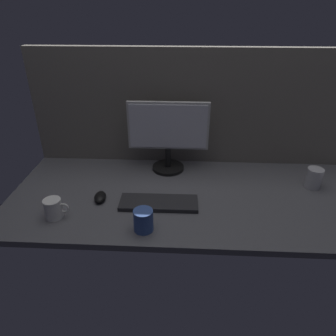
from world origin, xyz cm
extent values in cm
cube|color=#515156|center=(0.00, 0.00, -1.50)|extent=(180.00, 80.00, 3.00)
cube|color=slate|center=(0.00, 37.50, 32.47)|extent=(180.00, 5.00, 64.94)
cylinder|color=black|center=(-12.46, 24.50, 0.90)|extent=(18.00, 18.00, 1.80)
cylinder|color=black|center=(-12.46, 24.50, 7.30)|extent=(3.20, 3.20, 11.00)
cube|color=#B7B7B7|center=(-12.46, 25.50, 26.04)|extent=(44.12, 2.40, 26.48)
cube|color=silver|center=(-12.46, 24.10, 26.04)|extent=(41.72, 0.60, 24.08)
cube|color=#262628|center=(-15.07, -11.21, 1.00)|extent=(37.11, 13.33, 2.00)
ellipsoid|color=black|center=(-43.83, -8.73, 1.70)|extent=(6.73, 10.21, 3.40)
cylinder|color=#38569E|center=(-19.98, -29.65, 4.87)|extent=(8.27, 8.27, 9.74)
cylinder|color=#B2B2B7|center=(63.45, 8.89, 5.33)|extent=(8.04, 8.04, 10.66)
cylinder|color=white|center=(-60.88, -23.21, 4.62)|extent=(7.74, 7.74, 9.23)
torus|color=white|center=(-56.21, -23.21, 5.08)|extent=(5.06, 1.00, 5.06)
camera|label=1|loc=(-4.33, -131.26, 85.21)|focal=32.89mm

